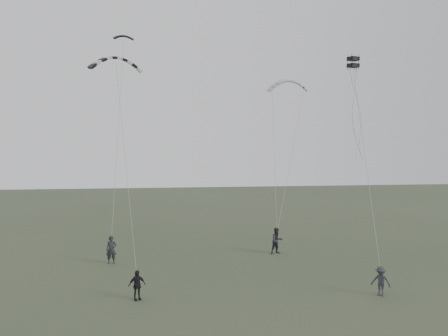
{
  "coord_description": "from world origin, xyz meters",
  "views": [
    {
      "loc": [
        -3.57,
        -22.41,
        7.33
      ],
      "look_at": [
        1.03,
        6.06,
        6.32
      ],
      "focal_mm": 35.0,
      "sensor_mm": 36.0,
      "label": 1
    }
  ],
  "objects": [
    {
      "name": "ground",
      "position": [
        0.0,
        0.0,
        0.0
      ],
      "size": [
        140.0,
        140.0,
        0.0
      ],
      "primitive_type": "plane",
      "color": "#354129",
      "rests_on": "ground"
    },
    {
      "name": "flyer_left",
      "position": [
        -6.36,
        7.01,
        0.92
      ],
      "size": [
        0.67,
        0.44,
        1.84
      ],
      "primitive_type": "imported",
      "rotation": [
        0.0,
        0.0,
        0.0
      ],
      "color": "#232227",
      "rests_on": "ground"
    },
    {
      "name": "flyer_right",
      "position": [
        5.25,
        8.04,
        0.94
      ],
      "size": [
        1.07,
        0.92,
        1.88
      ],
      "primitive_type": "imported",
      "rotation": [
        0.0,
        0.0,
        0.26
      ],
      "color": "#28282D",
      "rests_on": "ground"
    },
    {
      "name": "flyer_center",
      "position": [
        -4.43,
        -0.53,
        0.75
      ],
      "size": [
        0.95,
        0.67,
        1.49
      ],
      "primitive_type": "imported",
      "rotation": [
        0.0,
        0.0,
        0.39
      ],
      "color": "black",
      "rests_on": "ground"
    },
    {
      "name": "flyer_far",
      "position": [
        7.9,
        -1.85,
        0.75
      ],
      "size": [
        1.11,
        1.05,
        1.51
      ],
      "primitive_type": "imported",
      "rotation": [
        0.0,
        0.0,
        -0.68
      ],
      "color": "#2D2D32",
      "rests_on": "ground"
    },
    {
      "name": "kite_dark_small",
      "position": [
        -5.81,
        12.51,
        16.37
      ],
      "size": [
        1.61,
        0.85,
        0.65
      ],
      "primitive_type": null,
      "rotation": [
        0.41,
        0.0,
        0.15
      ],
      "color": "black",
      "rests_on": "flyer_left"
    },
    {
      "name": "kite_pale_large",
      "position": [
        8.09,
        14.6,
        13.65
      ],
      "size": [
        3.66,
        1.76,
        1.66
      ],
      "primitive_type": null,
      "rotation": [
        0.35,
        0.0,
        -0.15
      ],
      "color": "#B6B8BC",
      "rests_on": "flyer_right"
    },
    {
      "name": "kite_striped",
      "position": [
        -5.72,
        4.16,
        12.93
      ],
      "size": [
        3.25,
        1.9,
        1.35
      ],
      "primitive_type": null,
      "rotation": [
        0.23,
        0.0,
        0.3
      ],
      "color": "black",
      "rests_on": "flyer_center"
    },
    {
      "name": "kite_box",
      "position": [
        9.32,
        4.53,
        13.24
      ],
      "size": [
        0.75,
        0.78,
        0.73
      ],
      "primitive_type": null,
      "rotation": [
        0.07,
        0.0,
        0.29
      ],
      "color": "black",
      "rests_on": "flyer_far"
    }
  ]
}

